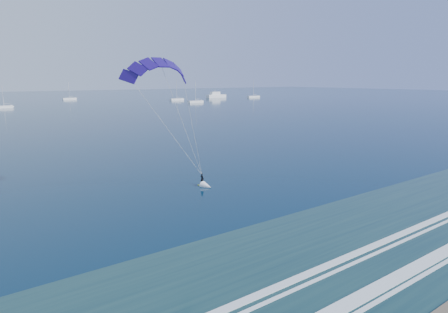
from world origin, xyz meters
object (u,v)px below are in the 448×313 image
object	(u,v)px
motor_yacht	(216,95)
sailboat_5	(177,99)
sailboat_7	(254,97)
kitesurfer_rig	(183,123)
sailboat_3	(4,107)
sailboat_6	(196,102)
sailboat_4	(69,99)

from	to	relation	value
motor_yacht	sailboat_5	bearing A→B (deg)	-160.32
sailboat_7	motor_yacht	bearing A→B (deg)	147.45
kitesurfer_rig	sailboat_3	bearing A→B (deg)	87.96
kitesurfer_rig	motor_yacht	xyz separation A→B (m)	(141.79, 191.01, -6.82)
sailboat_7	sailboat_5	bearing A→B (deg)	179.93
sailboat_5	sailboat_6	bearing A→B (deg)	-98.21
kitesurfer_rig	motor_yacht	size ratio (longest dim) A/B	1.13
kitesurfer_rig	sailboat_7	world-z (taller)	kitesurfer_rig
kitesurfer_rig	sailboat_3	xyz separation A→B (m)	(5.94, 167.25, -7.75)
sailboat_4	sailboat_3	bearing A→B (deg)	-128.34
sailboat_6	sailboat_4	bearing A→B (deg)	121.84
sailboat_3	sailboat_4	bearing A→B (deg)	51.66
motor_yacht	sailboat_4	bearing A→B (deg)	159.65
sailboat_4	sailboat_6	bearing A→B (deg)	-58.16
motor_yacht	sailboat_4	size ratio (longest dim) A/B	1.31
motor_yacht	sailboat_3	xyz separation A→B (m)	(-135.85, -23.76, -0.93)
sailboat_6	sailboat_7	size ratio (longest dim) A/B	0.93
sailboat_4	kitesurfer_rig	bearing A→B (deg)	-102.86
motor_yacht	sailboat_6	distance (m)	60.44
kitesurfer_rig	motor_yacht	world-z (taller)	kitesurfer_rig
kitesurfer_rig	sailboat_5	distance (m)	204.20
sailboat_6	sailboat_7	bearing A→B (deg)	22.41
kitesurfer_rig	sailboat_3	size ratio (longest dim) A/B	1.65
sailboat_3	sailboat_6	size ratio (longest dim) A/B	0.84
sailboat_7	sailboat_6	bearing A→B (deg)	-157.59
sailboat_5	sailboat_3	bearing A→B (deg)	-174.34
sailboat_5	kitesurfer_rig	bearing A→B (deg)	-119.97
sailboat_4	sailboat_7	bearing A→B (deg)	-22.98
motor_yacht	sailboat_6	world-z (taller)	sailboat_6
kitesurfer_rig	sailboat_6	distance (m)	178.81
sailboat_4	sailboat_6	xyz separation A→B (m)	(46.71, -75.21, 0.01)
sailboat_4	sailboat_5	size ratio (longest dim) A/B	0.93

